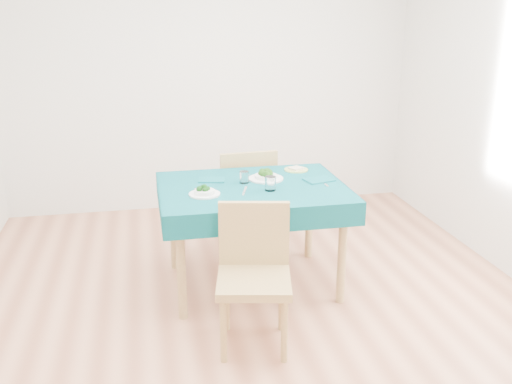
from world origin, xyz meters
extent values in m
cube|color=#AA6547|center=(0.00, 0.00, -0.01)|extent=(4.00, 4.50, 0.02)
cube|color=silver|center=(0.00, 2.25, 1.35)|extent=(4.00, 0.02, 2.70)
cube|color=silver|center=(0.00, -2.25, 1.35)|extent=(4.00, 0.02, 2.70)
cube|color=#074B52|center=(0.06, 0.42, 0.38)|extent=(1.30, 0.99, 0.76)
cube|color=#A5844D|center=(-0.09, -0.38, 0.53)|extent=(0.51, 0.54, 1.07)
cube|color=#A5844D|center=(0.14, 1.23, 0.59)|extent=(0.50, 0.55, 1.18)
cube|color=silver|center=(-0.31, 0.32, 0.76)|extent=(0.07, 0.20, 0.00)
cube|color=silver|center=(-0.02, 0.31, 0.76)|extent=(0.08, 0.20, 0.00)
cube|color=silver|center=(0.13, 0.53, 0.76)|extent=(0.09, 0.19, 0.00)
cube|color=silver|center=(0.57, 0.40, 0.76)|extent=(0.02, 0.23, 0.00)
cube|color=#0A545B|center=(-0.21, 0.60, 0.76)|extent=(0.21, 0.16, 0.01)
cube|color=#0A545B|center=(0.56, 0.45, 0.76)|extent=(0.23, 0.19, 0.01)
cylinder|color=white|center=(0.02, 0.50, 0.80)|extent=(0.07, 0.07, 0.09)
cylinder|color=white|center=(0.16, 0.29, 0.81)|extent=(0.08, 0.08, 0.10)
cylinder|color=#AEBD5C|center=(0.47, 0.75, 0.76)|extent=(0.18, 0.18, 0.01)
cube|color=beige|center=(0.47, 0.75, 0.77)|extent=(0.13, 0.13, 0.01)
camera|label=1|loc=(-0.68, -3.33, 1.95)|focal=40.00mm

